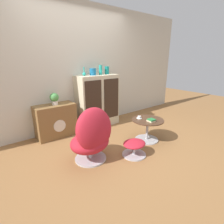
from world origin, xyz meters
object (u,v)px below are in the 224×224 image
Objects in this scene: vase_leftmost at (84,74)px; tv_console at (56,121)px; vase_rightmost at (107,70)px; teacup at (139,118)px; sideboard at (98,101)px; vase_inner_left at (93,72)px; egg_chair at (92,136)px; vase_inner_right at (101,70)px; ottoman at (134,146)px; book_stack at (151,120)px; potted_plant at (54,98)px; coffee_table at (147,128)px.

tv_console is at bearing 178.17° from vase_leftmost.
teacup is (-0.07, -1.10, -0.80)m from vase_rightmost.
vase_leftmost is (-0.31, 0.00, 0.62)m from sideboard.
vase_inner_left is 1.43× the size of teacup.
vase_inner_right is at bearing 49.92° from egg_chair.
ottoman is 3.84× the size of teacup.
vase_leftmost is at bearing 112.62° from book_stack.
potted_plant reaches higher than tv_console.
potted_plant is at bearing 178.81° from vase_inner_right.
vase_inner_left is (-0.38, 1.24, 0.97)m from coffee_table.
potted_plant is at bearing 131.70° from book_stack.
vase_inner_left is at bearing 56.13° from egg_chair.
vase_inner_right is at bearing -1.19° from potted_plant.
vase_leftmost is at bearing 115.06° from teacup.
vase_inner_right is 1.37m from teacup.
vase_inner_right is (1.09, -0.02, 0.93)m from tv_console.
vase_inner_right is 0.17m from vase_rightmost.
sideboard is at bearing -1.48° from tv_console.
potted_plant is 1.86m from book_stack.
book_stack reaches higher than coffee_table.
tv_console is at bearing 178.86° from vase_inner_right.
coffee_table is 3.37× the size of vase_leftmost.
potted_plant reaches higher than egg_chair.
tv_console is at bearing 132.12° from book_stack.
ottoman is at bearing -158.06° from coffee_table.
sideboard is 5.67× the size of vase_inner_right.
coffee_table is 3.42× the size of vase_rightmost.
coffee_table is at bearing 21.94° from ottoman.
tv_console reaches higher than coffee_table.
tv_console is at bearing 115.00° from ottoman.
vase_rightmost is (1.26, -0.02, 0.92)m from tv_console.
vase_leftmost is at bearing -1.83° from tv_console.
tv_console is 1.85m from book_stack.
ottoman is at bearing -89.25° from vase_leftmost.
vase_inner_right is (0.39, 1.47, 1.09)m from ottoman.
potted_plant is (-0.97, 0.03, 0.20)m from sideboard.
vase_inner_left is at bearing 82.60° from ottoman.
vase_inner_right is at bearing 96.33° from book_stack.
egg_chair is at bearing -123.87° from vase_inner_left.
sideboard reaches higher than book_stack.
egg_chair is 4.29× the size of vase_inner_right.
vase_leftmost reaches higher than ottoman.
potted_plant is at bearing 178.46° from sideboard.
tv_console is at bearing 178.60° from vase_inner_left.
sideboard is 1.96× the size of coffee_table.
vase_rightmost reaches higher than ottoman.
vase_leftmost is 1.64m from book_stack.
vase_inner_right is at bearing 0.00° from vase_leftmost.
potted_plant is (-0.66, 0.02, -0.43)m from vase_leftmost.
vase_rightmost is at bearing 86.32° from teacup.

